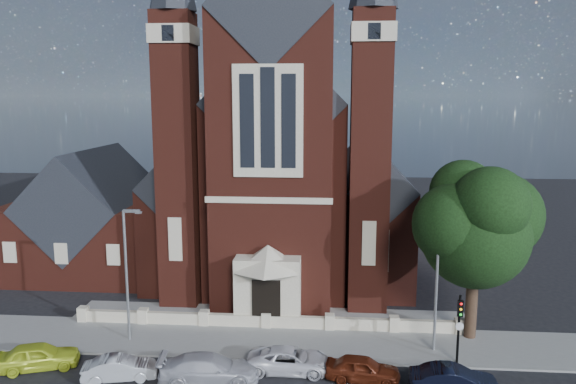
# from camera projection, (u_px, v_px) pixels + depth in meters

# --- Properties ---
(ground) EXTENTS (120.00, 120.00, 0.00)m
(ground) POSITION_uv_depth(u_px,v_px,m) (279.00, 284.00, 43.95)
(ground) COLOR black
(ground) RESTS_ON ground
(pavement_strip) EXTENTS (60.00, 5.00, 0.12)m
(pavement_strip) POSITION_uv_depth(u_px,v_px,m) (263.00, 342.00, 33.64)
(pavement_strip) COLOR slate
(pavement_strip) RESTS_ON ground
(forecourt_paving) EXTENTS (26.00, 3.00, 0.14)m
(forecourt_paving) POSITION_uv_depth(u_px,v_px,m) (270.00, 316.00, 37.57)
(forecourt_paving) COLOR slate
(forecourt_paving) RESTS_ON ground
(forecourt_wall) EXTENTS (24.00, 0.40, 0.90)m
(forecourt_wall) POSITION_uv_depth(u_px,v_px,m) (266.00, 328.00, 35.60)
(forecourt_wall) COLOR #B7AC91
(forecourt_wall) RESTS_ON ground
(church) EXTENTS (20.01, 34.90, 29.20)m
(church) POSITION_uv_depth(u_px,v_px,m) (287.00, 168.00, 50.37)
(church) COLOR #531F16
(church) RESTS_ON ground
(parish_hall) EXTENTS (12.00, 12.20, 10.24)m
(parish_hall) POSITION_uv_depth(u_px,v_px,m) (95.00, 222.00, 47.49)
(parish_hall) COLOR #531F16
(parish_hall) RESTS_ON ground
(street_tree) EXTENTS (6.40, 6.60, 10.70)m
(street_tree) POSITION_uv_depth(u_px,v_px,m) (479.00, 228.00, 32.65)
(street_tree) COLOR black
(street_tree) RESTS_ON ground
(street_lamp_left) EXTENTS (1.16, 0.22, 8.09)m
(street_lamp_left) POSITION_uv_depth(u_px,v_px,m) (128.00, 267.00, 32.99)
(street_lamp_left) COLOR gray
(street_lamp_left) RESTS_ON ground
(street_lamp_right) EXTENTS (1.16, 0.22, 8.09)m
(street_lamp_right) POSITION_uv_depth(u_px,v_px,m) (439.00, 275.00, 31.57)
(street_lamp_right) COLOR gray
(street_lamp_right) RESTS_ON ground
(traffic_signal) EXTENTS (0.28, 0.42, 4.00)m
(traffic_signal) POSITION_uv_depth(u_px,v_px,m) (459.00, 321.00, 30.29)
(traffic_signal) COLOR black
(traffic_signal) RESTS_ON ground
(car_lime_van) EXTENTS (4.57, 3.04, 1.44)m
(car_lime_van) POSITION_uv_depth(u_px,v_px,m) (38.00, 356.00, 30.22)
(car_lime_van) COLOR #C0D32A
(car_lime_van) RESTS_ON ground
(car_silver_a) EXTENTS (3.97, 2.21, 1.24)m
(car_silver_a) POSITION_uv_depth(u_px,v_px,m) (120.00, 368.00, 29.08)
(car_silver_a) COLOR #A7ABAE
(car_silver_a) RESTS_ON ground
(car_silver_b) EXTENTS (5.30, 2.60, 1.48)m
(car_silver_b) POSITION_uv_depth(u_px,v_px,m) (209.00, 369.00, 28.74)
(car_silver_b) COLOR silver
(car_silver_b) RESTS_ON ground
(car_white_suv) EXTENTS (4.59, 2.12, 1.28)m
(car_white_suv) POSITION_uv_depth(u_px,v_px,m) (290.00, 360.00, 29.94)
(car_white_suv) COLOR white
(car_white_suv) RESTS_ON ground
(car_dark_red) EXTENTS (4.00, 1.98, 1.31)m
(car_dark_red) POSITION_uv_depth(u_px,v_px,m) (363.00, 369.00, 28.96)
(car_dark_red) COLOR #5A200F
(car_dark_red) RESTS_ON ground
(car_navy) EXTENTS (4.36, 1.66, 1.42)m
(car_navy) POSITION_uv_depth(u_px,v_px,m) (454.00, 381.00, 27.58)
(car_navy) COLOR black
(car_navy) RESTS_ON ground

